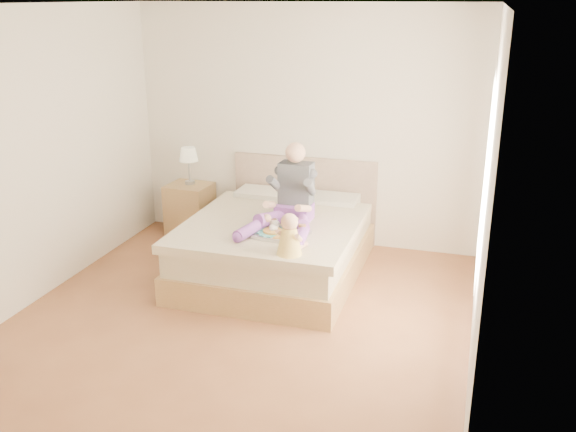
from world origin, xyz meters
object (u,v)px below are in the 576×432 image
(tray, at_px, (282,233))
(adult, at_px, (290,201))
(nightstand, at_px, (190,209))
(baby, at_px, (290,238))
(bed, at_px, (278,243))

(tray, bearing_deg, adult, 101.64)
(nightstand, distance_m, adult, 1.93)
(tray, height_order, baby, baby)
(bed, bearing_deg, tray, -68.81)
(bed, bearing_deg, nightstand, 150.41)
(bed, xyz_separation_m, nightstand, (-1.38, 0.79, -0.01))
(nightstand, distance_m, tray, 2.10)
(bed, xyz_separation_m, baby, (0.41, -0.94, 0.45))
(bed, distance_m, baby, 1.12)
(tray, bearing_deg, baby, -55.24)
(adult, relative_size, baby, 2.62)
(bed, height_order, tray, bed)
(bed, distance_m, adult, 0.59)
(bed, relative_size, tray, 4.26)
(nightstand, relative_size, adult, 0.62)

